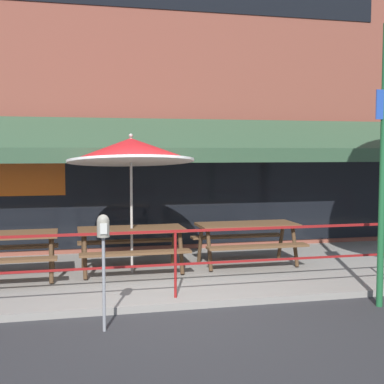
{
  "coord_description": "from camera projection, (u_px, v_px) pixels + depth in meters",
  "views": [
    {
      "loc": [
        -1.49,
        -7.01,
        2.16
      ],
      "look_at": [
        0.55,
        1.6,
        1.5
      ],
      "focal_mm": 50.0,
      "sensor_mm": 36.0,
      "label": 1
    }
  ],
  "objects": [
    {
      "name": "ground_plane",
      "position": [
        180.0,
        310.0,
        7.3
      ],
      "size": [
        120.0,
        120.0,
        0.0
      ],
      "primitive_type": "plane",
      "color": "#2D2D30"
    },
    {
      "name": "patio_deck",
      "position": [
        156.0,
        274.0,
        9.24
      ],
      "size": [
        15.0,
        4.0,
        0.1
      ],
      "primitive_type": "cube",
      "color": "gray",
      "rests_on": "ground"
    },
    {
      "name": "restaurant_building",
      "position": [
        137.0,
        60.0,
        11.1
      ],
      "size": [
        15.0,
        1.6,
        8.22
      ],
      "color": "brown",
      "rests_on": "ground"
    },
    {
      "name": "patio_railing",
      "position": [
        175.0,
        249.0,
        7.53
      ],
      "size": [
        13.84,
        0.04,
        0.97
      ],
      "color": "maroon",
      "rests_on": "patio_deck"
    },
    {
      "name": "picnic_table_left",
      "position": [
        0.0,
        244.0,
        8.52
      ],
      "size": [
        1.8,
        1.42,
        0.76
      ],
      "color": "brown",
      "rests_on": "patio_deck"
    },
    {
      "name": "picnic_table_centre",
      "position": [
        131.0,
        237.0,
        9.15
      ],
      "size": [
        1.8,
        1.42,
        0.76
      ],
      "color": "brown",
      "rests_on": "patio_deck"
    },
    {
      "name": "picnic_table_right",
      "position": [
        247.0,
        232.0,
        9.74
      ],
      "size": [
        1.8,
        1.42,
        0.76
      ],
      "color": "brown",
      "rests_on": "patio_deck"
    },
    {
      "name": "patio_umbrella_centre",
      "position": [
        131.0,
        151.0,
        9.01
      ],
      "size": [
        2.14,
        2.14,
        2.4
      ],
      "color": "#B7B2A8",
      "rests_on": "patio_deck"
    },
    {
      "name": "parking_meter_near",
      "position": [
        103.0,
        237.0,
        6.38
      ],
      "size": [
        0.15,
        0.16,
        1.42
      ],
      "color": "gray",
      "rests_on": "ground"
    },
    {
      "name": "street_sign_pole",
      "position": [
        383.0,
        163.0,
        7.35
      ],
      "size": [
        0.28,
        0.09,
        3.9
      ],
      "color": "#1E6033",
      "rests_on": "ground"
    }
  ]
}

